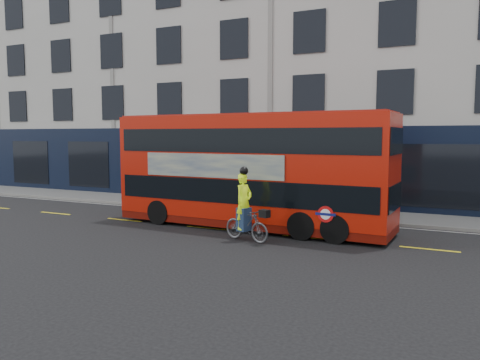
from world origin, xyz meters
The scene contains 8 objects.
ground centered at (0.00, 0.00, 0.00)m, with size 120.00×120.00×0.00m, color black.
pavement centered at (0.00, 6.50, 0.06)m, with size 60.00×3.00×0.12m, color gray.
kerb centered at (0.00, 5.00, 0.07)m, with size 60.00×0.12×0.13m, color gray.
building_terrace centered at (0.00, 12.94, 7.49)m, with size 50.00×10.07×15.00m.
road_edge_line centered at (0.00, 4.70, 0.00)m, with size 58.00×0.10×0.01m, color silver.
lane_dashes centered at (0.00, 1.50, 0.00)m, with size 58.00×0.12×0.01m, color gold, non-canonical shape.
bus centered at (1.48, 2.30, 2.25)m, with size 10.97×2.97×4.38m.
cyclist centered at (2.27, 0.10, 0.85)m, with size 1.94×1.04×2.53m.
Camera 1 is at (8.76, -14.10, 3.57)m, focal length 35.00 mm.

